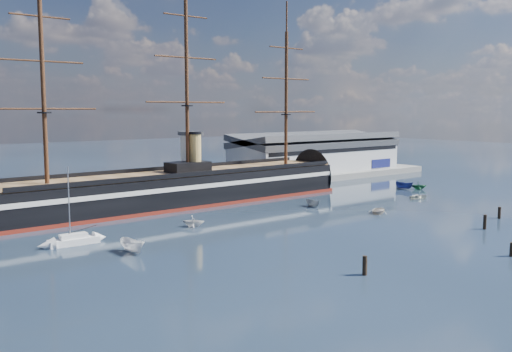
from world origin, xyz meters
TOP-DOWN VIEW (x-y plane):
  - ground at (0.00, 40.00)m, footprint 600.00×600.00m
  - quay at (10.00, 76.00)m, footprint 180.00×18.00m
  - warehouse at (58.00, 80.00)m, footprint 63.00×21.00m
  - quay_tower at (3.00, 73.00)m, footprint 5.00×5.00m
  - warship at (-9.95, 60.00)m, footprint 113.01×17.71m
  - sailboat at (-44.31, 36.25)m, footprint 8.54×2.96m
  - motorboat_a at (-39.15, 24.73)m, footprint 7.25×3.01m
  - motorboat_b at (19.89, 22.57)m, footprint 2.92×3.86m
  - motorboat_c at (14.19, 37.53)m, footprint 5.54×2.38m
  - motorboat_d at (-20.34, 35.95)m, footprint 6.77×6.91m
  - motorboat_e at (44.33, 29.07)m, footprint 2.12×3.46m
  - motorboat_f at (55.99, 42.40)m, footprint 6.81×3.06m
  - motorboat_g at (58.76, 39.38)m, footprint 7.28×6.95m
  - piling_near_left at (-19.89, -6.79)m, footprint 0.64×0.64m
  - piling_near_mid at (5.87, -14.69)m, footprint 0.64×0.64m
  - piling_near_right at (21.83, -1.34)m, footprint 0.64×0.64m
  - piling_far_right at (34.27, 2.32)m, footprint 0.64×0.64m

SIDE VIEW (x-z plane):
  - ground at x=0.00m, z-range 0.00..0.00m
  - quay at x=10.00m, z-range -1.00..1.00m
  - motorboat_a at x=-39.15m, z-range -1.42..1.42m
  - motorboat_b at x=19.89m, z-range -0.84..0.84m
  - motorboat_c at x=14.19m, z-range -1.08..1.08m
  - motorboat_d at x=-20.34m, z-range -1.24..1.24m
  - motorboat_e at x=44.33m, z-range -0.75..0.75m
  - motorboat_f at x=55.99m, z-range -1.32..1.32m
  - motorboat_g at x=58.76m, z-range -1.29..1.29m
  - piling_near_left at x=-19.89m, z-range -1.72..1.72m
  - piling_near_mid at x=5.87m, z-range -1.46..1.46m
  - piling_near_right at x=21.83m, z-range -1.76..1.76m
  - piling_far_right at x=34.27m, z-range -1.59..1.59m
  - sailboat at x=-44.31m, z-range -5.87..7.58m
  - warship at x=-9.95m, z-range -22.93..31.01m
  - warehouse at x=58.00m, z-range 2.18..13.78m
  - quay_tower at x=3.00m, z-range 2.25..17.25m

